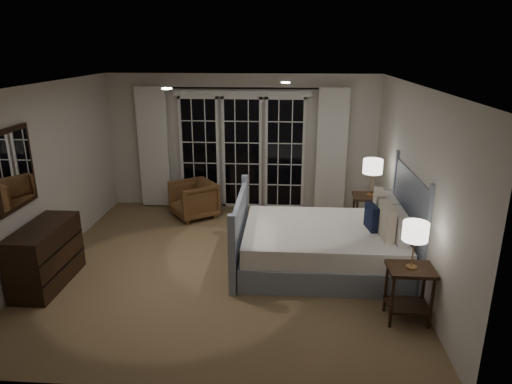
# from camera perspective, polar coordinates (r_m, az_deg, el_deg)

# --- Properties ---
(floor) EXTENTS (5.00, 5.00, 0.00)m
(floor) POSITION_cam_1_polar(r_m,az_deg,el_deg) (6.60, -3.80, -8.99)
(floor) COLOR brown
(floor) RESTS_ON ground
(ceiling) EXTENTS (5.00, 5.00, 0.00)m
(ceiling) POSITION_cam_1_polar(r_m,az_deg,el_deg) (5.91, -4.31, 13.17)
(ceiling) COLOR white
(ceiling) RESTS_ON wall_back
(wall_left) EXTENTS (0.02, 5.00, 2.50)m
(wall_left) POSITION_cam_1_polar(r_m,az_deg,el_deg) (6.94, -24.96, 1.74)
(wall_left) COLOR beige
(wall_left) RESTS_ON floor
(wall_right) EXTENTS (0.02, 5.00, 2.50)m
(wall_right) POSITION_cam_1_polar(r_m,az_deg,el_deg) (6.30, 19.09, 0.94)
(wall_right) COLOR beige
(wall_right) RESTS_ON floor
(wall_back) EXTENTS (5.00, 0.02, 2.50)m
(wall_back) POSITION_cam_1_polar(r_m,az_deg,el_deg) (8.55, -1.75, 6.22)
(wall_back) COLOR beige
(wall_back) RESTS_ON floor
(wall_front) EXTENTS (5.00, 0.02, 2.50)m
(wall_front) POSITION_cam_1_polar(r_m,az_deg,el_deg) (3.85, -9.17, -9.15)
(wall_front) COLOR beige
(wall_front) RESTS_ON floor
(french_doors) EXTENTS (2.50, 0.04, 2.20)m
(french_doors) POSITION_cam_1_polar(r_m,az_deg,el_deg) (8.54, -1.77, 5.11)
(french_doors) COLOR black
(french_doors) RESTS_ON wall_back
(curtain_rod) EXTENTS (3.50, 0.03, 0.03)m
(curtain_rod) POSITION_cam_1_polar(r_m,az_deg,el_deg) (8.30, -1.89, 12.85)
(curtain_rod) COLOR black
(curtain_rod) RESTS_ON wall_back
(curtain_left) EXTENTS (0.55, 0.10, 2.25)m
(curtain_left) POSITION_cam_1_polar(r_m,az_deg,el_deg) (8.77, -12.66, 5.42)
(curtain_left) COLOR white
(curtain_left) RESTS_ON curtain_rod
(curtain_right) EXTENTS (0.55, 0.10, 2.25)m
(curtain_right) POSITION_cam_1_polar(r_m,az_deg,el_deg) (8.45, 9.42, 5.15)
(curtain_right) COLOR white
(curtain_right) RESTS_ON curtain_rod
(downlight_a) EXTENTS (0.12, 0.12, 0.01)m
(downlight_a) POSITION_cam_1_polar(r_m,az_deg,el_deg) (6.45, 3.72, 13.49)
(downlight_a) COLOR white
(downlight_a) RESTS_ON ceiling
(downlight_b) EXTENTS (0.12, 0.12, 0.01)m
(downlight_b) POSITION_cam_1_polar(r_m,az_deg,el_deg) (5.64, -11.09, 12.57)
(downlight_b) COLOR white
(downlight_b) RESTS_ON ceiling
(bed) EXTENTS (2.37, 1.71, 1.39)m
(bed) POSITION_cam_1_polar(r_m,az_deg,el_deg) (6.46, 8.77, -6.41)
(bed) COLOR gray
(bed) RESTS_ON floor
(nightstand_left) EXTENTS (0.50, 0.40, 0.65)m
(nightstand_left) POSITION_cam_1_polar(r_m,az_deg,el_deg) (5.45, 18.60, -11.05)
(nightstand_left) COLOR black
(nightstand_left) RESTS_ON floor
(nightstand_right) EXTENTS (0.54, 0.43, 0.69)m
(nightstand_right) POSITION_cam_1_polar(r_m,az_deg,el_deg) (7.58, 13.98, -2.09)
(nightstand_right) COLOR black
(nightstand_right) RESTS_ON floor
(lamp_left) EXTENTS (0.28, 0.28, 0.53)m
(lamp_left) POSITION_cam_1_polar(r_m,az_deg,el_deg) (5.18, 19.31, -4.75)
(lamp_left) COLOR #B48448
(lamp_left) RESTS_ON nightstand_left
(lamp_right) EXTENTS (0.31, 0.31, 0.59)m
(lamp_right) POSITION_cam_1_polar(r_m,az_deg,el_deg) (7.37, 14.39, 3.07)
(lamp_right) COLOR #B48448
(lamp_right) RESTS_ON nightstand_right
(armchair) EXTENTS (1.00, 0.99, 0.66)m
(armchair) POSITION_cam_1_polar(r_m,az_deg,el_deg) (8.28, -7.81, -0.94)
(armchair) COLOR brown
(armchair) RESTS_ON floor
(dresser) EXTENTS (0.49, 1.14, 0.81)m
(dresser) POSITION_cam_1_polar(r_m,az_deg,el_deg) (6.50, -24.81, -7.22)
(dresser) COLOR black
(dresser) RESTS_ON floor
(mirror) EXTENTS (0.05, 0.85, 1.00)m
(mirror) POSITION_cam_1_polar(r_m,az_deg,el_deg) (6.26, -28.06, 2.53)
(mirror) COLOR black
(mirror) RESTS_ON wall_left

